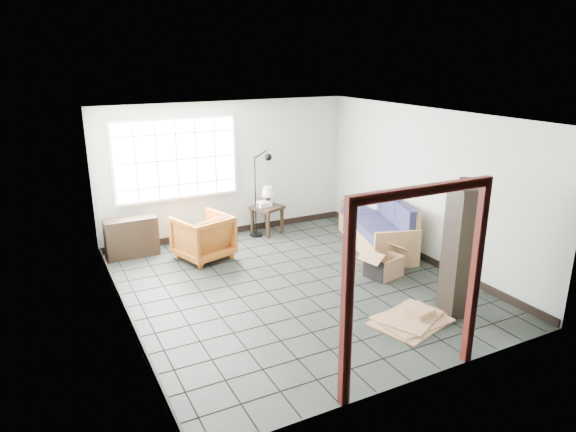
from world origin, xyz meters
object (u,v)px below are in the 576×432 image
futon_sofa (379,229)px  armchair (203,235)px  side_table (267,211)px  tall_shelf (461,250)px

futon_sofa → armchair: (-3.09, 0.92, 0.09)m
side_table → armchair: bearing=-156.5°
side_table → futon_sofa: bearing=-45.8°
armchair → tall_shelf: size_ratio=0.48×
armchair → side_table: 1.68m
futon_sofa → tall_shelf: tall_shelf is taller
armchair → tall_shelf: (2.47, -3.49, 0.48)m
side_table → tall_shelf: size_ratio=0.38×
armchair → tall_shelf: 4.31m
side_table → tall_shelf: tall_shelf is taller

